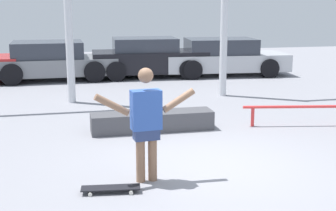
% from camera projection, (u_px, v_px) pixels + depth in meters
% --- Properties ---
extents(ground_plane, '(36.00, 36.00, 0.00)m').
position_uv_depth(ground_plane, '(212.00, 166.00, 7.42)').
color(ground_plane, gray).
extents(skateboarder, '(1.47, 0.25, 1.66)m').
position_uv_depth(skateboarder, '(146.00, 120.00, 6.61)').
color(skateboarder, '#8C664C').
rests_on(skateboarder, ground_plane).
extents(skateboard, '(0.82, 0.32, 0.08)m').
position_uv_depth(skateboard, '(111.00, 188.00, 6.38)').
color(skateboard, black).
rests_on(skateboard, ground_plane).
extents(grind_box, '(2.46, 0.55, 0.38)m').
position_uv_depth(grind_box, '(152.00, 121.00, 9.44)').
color(grind_box, '#47474C').
rests_on(grind_box, ground_plane).
extents(grind_rail, '(2.28, 0.48, 0.44)m').
position_uv_depth(grind_rail, '(298.00, 110.00, 9.76)').
color(grind_rail, red).
rests_on(grind_rail, ground_plane).
extents(parked_car_grey, '(4.15, 2.07, 1.27)m').
position_uv_depth(parked_car_grey, '(52.00, 61.00, 15.57)').
color(parked_car_grey, slate).
rests_on(parked_car_grey, ground_plane).
extents(parked_car_black, '(3.98, 2.03, 1.34)m').
position_uv_depth(parked_car_black, '(148.00, 58.00, 16.20)').
color(parked_car_black, black).
rests_on(parked_car_black, ground_plane).
extents(parked_car_silver, '(4.45, 2.22, 1.29)m').
position_uv_depth(parked_car_silver, '(224.00, 57.00, 16.60)').
color(parked_car_silver, '#B7BABF').
rests_on(parked_car_silver, ground_plane).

